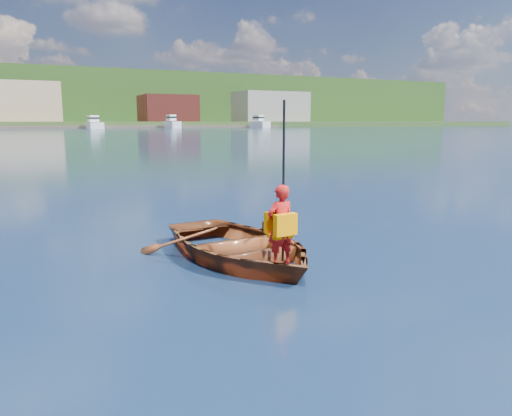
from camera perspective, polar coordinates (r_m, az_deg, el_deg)
ground at (r=8.38m, az=-2.30°, el=-4.54°), size 600.00×600.00×0.00m
rowboat at (r=7.66m, az=-1.97°, el=-4.35°), size 2.79×3.66×0.71m
child_paddler at (r=6.89m, az=2.82°, el=-1.91°), size 0.44×0.37×2.28m
shoreline at (r=244.23m, az=-25.19°, el=10.89°), size 400.00×140.00×22.00m
dock at (r=155.50m, az=-24.60°, el=8.37°), size 160.04×9.69×0.80m
hillside_trees at (r=234.08m, az=-22.87°, el=12.44°), size 304.80×86.53×23.72m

